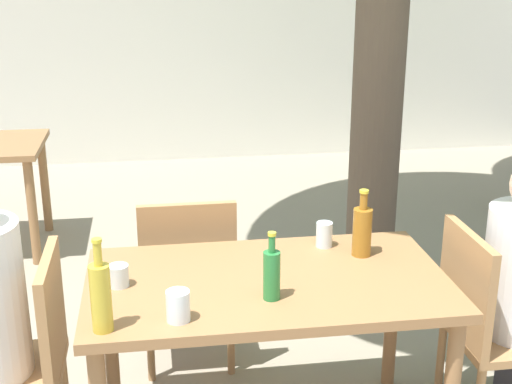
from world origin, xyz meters
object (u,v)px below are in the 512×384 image
(drinking_glass_2, at_px, (119,276))
(patio_chair_1, at_px, (488,319))
(drinking_glass_0, at_px, (178,306))
(drinking_glass_1, at_px, (324,234))
(patio_chair_0, at_px, (25,355))
(dining_table_front, at_px, (267,300))
(oil_cruet_1, at_px, (101,295))
(green_bottle_2, at_px, (272,273))
(amber_bottle_0, at_px, (362,230))
(patio_chair_2, at_px, (188,273))

(drinking_glass_2, bearing_deg, patio_chair_1, -0.74)
(drinking_glass_0, relative_size, drinking_glass_1, 1.01)
(patio_chair_0, height_order, patio_chair_1, same)
(dining_table_front, distance_m, drinking_glass_2, 0.58)
(oil_cruet_1, bearing_deg, drinking_glass_2, 82.78)
(patio_chair_0, relative_size, drinking_glass_1, 8.20)
(green_bottle_2, relative_size, drinking_glass_0, 2.37)
(dining_table_front, height_order, oil_cruet_1, oil_cruet_1)
(oil_cruet_1, relative_size, drinking_glass_2, 3.91)
(dining_table_front, xyz_separation_m, patio_chair_0, (-0.92, 0.00, -0.16))
(oil_cruet_1, height_order, drinking_glass_0, oil_cruet_1)
(amber_bottle_0, bearing_deg, patio_chair_2, 146.59)
(patio_chair_0, xyz_separation_m, amber_bottle_0, (1.34, 0.17, 0.36))
(amber_bottle_0, distance_m, oil_cruet_1, 1.12)
(dining_table_front, bearing_deg, oil_cruet_1, -153.07)
(patio_chair_2, distance_m, drinking_glass_2, 0.73)
(patio_chair_0, height_order, drinking_glass_1, patio_chair_0)
(green_bottle_2, bearing_deg, drinking_glass_1, 55.65)
(green_bottle_2, height_order, drinking_glass_0, green_bottle_2)
(green_bottle_2, distance_m, drinking_glass_1, 0.54)
(patio_chair_1, bearing_deg, drinking_glass_1, 66.54)
(drinking_glass_0, bearing_deg, amber_bottle_0, 29.82)
(green_bottle_2, relative_size, drinking_glass_1, 2.39)
(patio_chair_0, height_order, amber_bottle_0, amber_bottle_0)
(drinking_glass_1, bearing_deg, drinking_glass_2, -163.19)
(amber_bottle_0, bearing_deg, drinking_glass_0, -150.18)
(dining_table_front, relative_size, amber_bottle_0, 4.90)
(amber_bottle_0, distance_m, green_bottle_2, 0.54)
(patio_chair_2, distance_m, oil_cruet_1, 1.05)
(dining_table_front, distance_m, oil_cruet_1, 0.71)
(drinking_glass_1, bearing_deg, green_bottle_2, -124.35)
(patio_chair_0, xyz_separation_m, oil_cruet_1, (0.32, -0.31, 0.38))
(patio_chair_2, bearing_deg, dining_table_front, 113.94)
(drinking_glass_1, bearing_deg, patio_chair_2, 148.40)
(green_bottle_2, bearing_deg, oil_cruet_1, -166.58)
(green_bottle_2, xyz_separation_m, drinking_glass_2, (-0.55, 0.18, -0.06))
(patio_chair_1, bearing_deg, patio_chair_0, 90.00)
(patio_chair_1, xyz_separation_m, amber_bottle_0, (-0.51, 0.17, 0.36))
(patio_chair_1, distance_m, oil_cruet_1, 1.60)
(dining_table_front, xyz_separation_m, green_bottle_2, (-0.01, -0.17, 0.19))
(patio_chair_2, xyz_separation_m, oil_cruet_1, (-0.32, -0.93, 0.38))
(patio_chair_0, relative_size, drinking_glass_0, 8.13)
(dining_table_front, height_order, patio_chair_2, patio_chair_2)
(drinking_glass_1, distance_m, drinking_glass_2, 0.89)
(patio_chair_2, xyz_separation_m, green_bottle_2, (0.26, -0.79, 0.35))
(amber_bottle_0, bearing_deg, green_bottle_2, -142.57)
(patio_chair_0, bearing_deg, amber_bottle_0, 97.01)
(oil_cruet_1, relative_size, green_bottle_2, 1.27)
(patio_chair_2, relative_size, drinking_glass_2, 10.56)
(green_bottle_2, bearing_deg, dining_table_front, 85.56)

